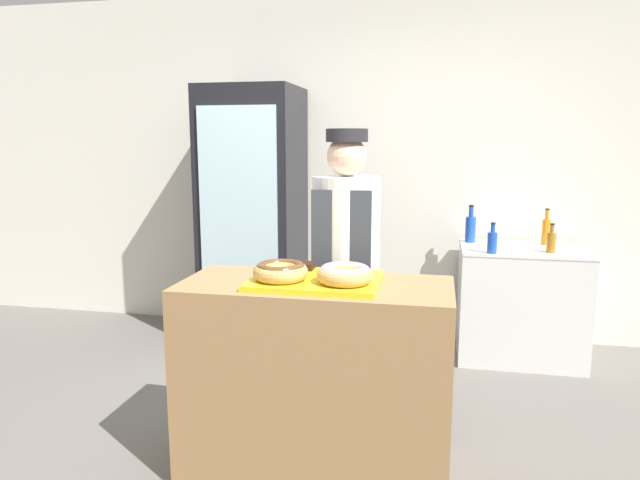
{
  "coord_description": "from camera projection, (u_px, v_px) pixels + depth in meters",
  "views": [
    {
      "loc": [
        0.53,
        -2.43,
        1.55
      ],
      "look_at": [
        0.0,
        0.1,
        1.1
      ],
      "focal_mm": 32.0,
      "sensor_mm": 36.0,
      "label": 1
    }
  ],
  "objects": [
    {
      "name": "ground_plane",
      "position": [
        316.0,
        470.0,
        2.72
      ],
      "size": [
        14.0,
        14.0,
        0.0
      ],
      "primitive_type": "plane",
      "color": "#66605B"
    },
    {
      "name": "wall_back",
      "position": [
        372.0,
        166.0,
        4.54
      ],
      "size": [
        8.0,
        0.06,
        2.7
      ],
      "color": "silver",
      "rests_on": "ground_plane"
    },
    {
      "name": "display_counter",
      "position": [
        316.0,
        379.0,
        2.64
      ],
      "size": [
        1.22,
        0.54,
        0.92
      ],
      "color": "#997047",
      "rests_on": "ground_plane"
    },
    {
      "name": "serving_tray",
      "position": [
        315.0,
        281.0,
        2.56
      ],
      "size": [
        0.57,
        0.44,
        0.02
      ],
      "color": "yellow",
      "rests_on": "display_counter"
    },
    {
      "name": "donut_chocolate_glaze",
      "position": [
        281.0,
        270.0,
        2.52
      ],
      "size": [
        0.24,
        0.24,
        0.08
      ],
      "color": "tan",
      "rests_on": "serving_tray"
    },
    {
      "name": "donut_light_glaze",
      "position": [
        345.0,
        274.0,
        2.46
      ],
      "size": [
        0.24,
        0.24,
        0.08
      ],
      "color": "tan",
      "rests_on": "serving_tray"
    },
    {
      "name": "brownie_back_left",
      "position": [
        304.0,
        266.0,
        2.73
      ],
      "size": [
        0.09,
        0.09,
        0.03
      ],
      "color": "black",
      "rests_on": "serving_tray"
    },
    {
      "name": "brownie_back_right",
      "position": [
        341.0,
        268.0,
        2.7
      ],
      "size": [
        0.09,
        0.09,
        0.03
      ],
      "color": "black",
      "rests_on": "serving_tray"
    },
    {
      "name": "baker_person",
      "position": [
        346.0,
        271.0,
        3.1
      ],
      "size": [
        0.36,
        0.36,
        1.61
      ],
      "color": "#4C4C51",
      "rests_on": "ground_plane"
    },
    {
      "name": "beverage_fridge",
      "position": [
        254.0,
        217.0,
        4.39
      ],
      "size": [
        0.7,
        0.7,
        1.95
      ],
      "color": "black",
      "rests_on": "ground_plane"
    },
    {
      "name": "chest_freezer",
      "position": [
        520.0,
        302.0,
        4.09
      ],
      "size": [
        0.85,
        0.64,
        0.8
      ],
      "color": "silver",
      "rests_on": "ground_plane"
    },
    {
      "name": "bottle_blue",
      "position": [
        471.0,
        228.0,
        4.24
      ],
      "size": [
        0.08,
        0.08,
        0.28
      ],
      "color": "#1E4CB2",
      "rests_on": "chest_freezer"
    },
    {
      "name": "bottle_orange",
      "position": [
        546.0,
        231.0,
        4.14
      ],
      "size": [
        0.06,
        0.06,
        0.26
      ],
      "color": "orange",
      "rests_on": "chest_freezer"
    },
    {
      "name": "bottle_blue_b",
      "position": [
        492.0,
        241.0,
        3.82
      ],
      "size": [
        0.06,
        0.06,
        0.21
      ],
      "color": "#1E4CB2",
      "rests_on": "chest_freezer"
    },
    {
      "name": "bottle_amber",
      "position": [
        551.0,
        241.0,
        3.84
      ],
      "size": [
        0.06,
        0.06,
        0.2
      ],
      "color": "#99661E",
      "rests_on": "chest_freezer"
    }
  ]
}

